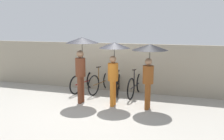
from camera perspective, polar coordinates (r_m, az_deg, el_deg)
name	(u,v)px	position (r m, az deg, el deg)	size (l,w,h in m)	color
ground_plane	(93,106)	(7.84, -4.39, -8.23)	(30.00, 30.00, 0.00)	#9E998E
back_wall	(113,67)	(9.46, 0.17, 0.66)	(10.65, 0.12, 1.81)	gray
parked_bicycle_0	(84,82)	(9.52, -6.38, -2.65)	(0.51, 1.74, 1.09)	black
parked_bicycle_1	(101,82)	(9.33, -2.45, -2.71)	(0.49, 1.78, 1.05)	black
parked_bicycle_2	(118,83)	(9.14, 1.47, -3.05)	(0.54, 1.73, 1.00)	black
parked_bicycle_3	(136,85)	(8.88, 5.44, -3.41)	(0.44, 1.79, 1.04)	black
pedestrian_leading	(82,51)	(7.97, -6.99, 4.35)	(1.05, 1.05, 2.10)	brown
pedestrian_center	(114,57)	(7.63, 0.44, 3.07)	(0.95, 0.95, 1.97)	#C66B1E
pedestrian_trailing	(149,57)	(7.41, 8.53, 2.92)	(1.06, 1.06, 1.93)	brown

